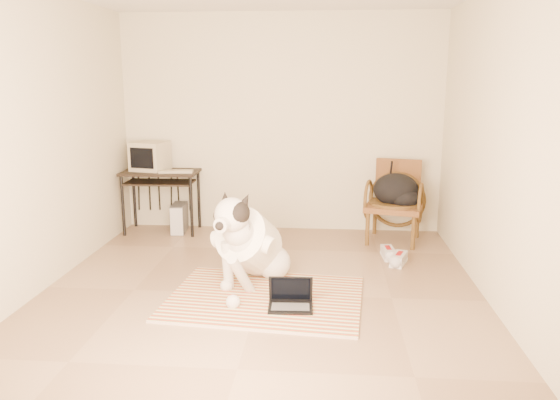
# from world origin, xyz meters

# --- Properties ---
(floor) EXTENTS (4.50, 4.50, 0.00)m
(floor) POSITION_xyz_m (0.00, 0.00, 0.00)
(floor) COLOR #8D7156
(floor) RESTS_ON ground
(wall_back) EXTENTS (4.50, 0.00, 4.50)m
(wall_back) POSITION_xyz_m (0.00, 2.25, 1.35)
(wall_back) COLOR beige
(wall_back) RESTS_ON floor
(wall_front) EXTENTS (4.50, 0.00, 4.50)m
(wall_front) POSITION_xyz_m (0.00, -2.25, 1.35)
(wall_front) COLOR beige
(wall_front) RESTS_ON floor
(wall_left) EXTENTS (0.00, 4.50, 4.50)m
(wall_left) POSITION_xyz_m (-2.00, 0.00, 1.35)
(wall_left) COLOR beige
(wall_left) RESTS_ON floor
(wall_right) EXTENTS (0.00, 4.50, 4.50)m
(wall_right) POSITION_xyz_m (2.00, 0.00, 1.35)
(wall_right) COLOR beige
(wall_right) RESTS_ON floor
(rug) EXTENTS (1.79, 1.43, 0.02)m
(rug) POSITION_xyz_m (0.06, -0.11, 0.01)
(rug) COLOR #B53D24
(rug) RESTS_ON floor
(dog) EXTENTS (0.71, 1.34, 0.98)m
(dog) POSITION_xyz_m (-0.13, 0.25, 0.39)
(dog) COLOR silver
(dog) RESTS_ON rug
(laptop) EXTENTS (0.38, 0.28, 0.26)m
(laptop) POSITION_xyz_m (0.29, -0.30, 0.08)
(laptop) COLOR black
(laptop) RESTS_ON rug
(computer_desk) EXTENTS (0.95, 0.54, 0.78)m
(computer_desk) POSITION_xyz_m (-1.48, 1.95, 0.67)
(computer_desk) COLOR black
(computer_desk) RESTS_ON floor
(crt_monitor) EXTENTS (0.47, 0.46, 0.36)m
(crt_monitor) POSITION_xyz_m (-1.62, 2.01, 0.96)
(crt_monitor) COLOR tan
(crt_monitor) RESTS_ON computer_desk
(desk_keyboard) EXTENTS (0.42, 0.20, 0.03)m
(desk_keyboard) POSITION_xyz_m (-1.26, 1.86, 0.79)
(desk_keyboard) COLOR tan
(desk_keyboard) RESTS_ON computer_desk
(pc_tower) EXTENTS (0.19, 0.40, 0.36)m
(pc_tower) POSITION_xyz_m (-1.26, 1.94, 0.18)
(pc_tower) COLOR #4B4B4E
(pc_tower) RESTS_ON floor
(rattan_chair) EXTENTS (0.76, 0.74, 0.95)m
(rattan_chair) POSITION_xyz_m (1.40, 1.82, 0.48)
(rattan_chair) COLOR brown
(rattan_chair) RESTS_ON floor
(backpack) EXTENTS (0.52, 0.46, 0.39)m
(backpack) POSITION_xyz_m (1.41, 1.73, 0.62)
(backpack) COLOR black
(backpack) RESTS_ON rattan_chair
(sneaker_left) EXTENTS (0.15, 0.32, 0.11)m
(sneaker_left) POSITION_xyz_m (1.26, 1.14, 0.05)
(sneaker_left) COLOR silver
(sneaker_left) RESTS_ON floor
(sneaker_right) EXTENTS (0.23, 0.35, 0.11)m
(sneaker_right) POSITION_xyz_m (1.35, 0.94, 0.05)
(sneaker_right) COLOR silver
(sneaker_right) RESTS_ON floor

